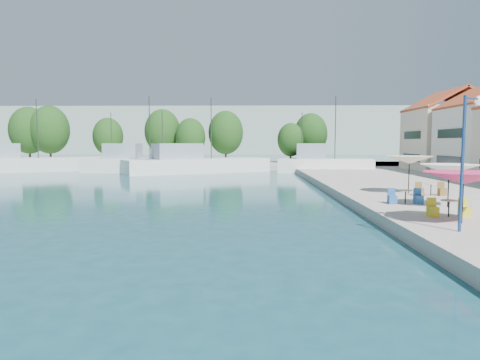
{
  "coord_description": "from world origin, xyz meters",
  "views": [
    {
      "loc": [
        -0.07,
        -1.28,
        3.89
      ],
      "look_at": [
        -0.62,
        26.0,
        1.5
      ],
      "focal_mm": 32.0,
      "sensor_mm": 36.0,
      "label": 1
    }
  ],
  "objects_px": {
    "trawler_02": "(136,164)",
    "umbrella_white": "(449,169)",
    "trawler_03": "(195,165)",
    "trawler_04": "(323,164)",
    "street_lamp": "(470,137)",
    "trawler_01": "(17,164)",
    "umbrella_pink": "(464,178)",
    "umbrella_cream": "(409,160)"
  },
  "relations": [
    {
      "from": "trawler_02",
      "to": "umbrella_white",
      "type": "distance_m",
      "value": 41.52
    },
    {
      "from": "trawler_04",
      "to": "street_lamp",
      "type": "distance_m",
      "value": 39.83
    },
    {
      "from": "trawler_02",
      "to": "trawler_03",
      "type": "height_order",
      "value": "same"
    },
    {
      "from": "trawler_02",
      "to": "umbrella_pink",
      "type": "height_order",
      "value": "trawler_02"
    },
    {
      "from": "umbrella_pink",
      "to": "trawler_02",
      "type": "bearing_deg",
      "value": 121.75
    },
    {
      "from": "trawler_02",
      "to": "umbrella_pink",
      "type": "xyz_separation_m",
      "value": [
        23.33,
        -37.71,
        1.38
      ]
    },
    {
      "from": "trawler_04",
      "to": "umbrella_cream",
      "type": "distance_m",
      "value": 27.84
    },
    {
      "from": "trawler_02",
      "to": "umbrella_white",
      "type": "xyz_separation_m",
      "value": [
        24.8,
        -33.27,
        1.48
      ]
    },
    {
      "from": "trawler_01",
      "to": "trawler_04",
      "type": "height_order",
      "value": "same"
    },
    {
      "from": "trawler_01",
      "to": "trawler_03",
      "type": "relative_size",
      "value": 1.13
    },
    {
      "from": "trawler_03",
      "to": "umbrella_white",
      "type": "bearing_deg",
      "value": -90.99
    },
    {
      "from": "umbrella_pink",
      "to": "trawler_04",
      "type": "bearing_deg",
      "value": 88.68
    },
    {
      "from": "trawler_01",
      "to": "umbrella_pink",
      "type": "relative_size",
      "value": 6.47
    },
    {
      "from": "trawler_04",
      "to": "street_lamp",
      "type": "xyz_separation_m",
      "value": [
        -1.49,
        -39.68,
        3.01
      ]
    },
    {
      "from": "umbrella_white",
      "to": "umbrella_cream",
      "type": "height_order",
      "value": "umbrella_cream"
    },
    {
      "from": "trawler_01",
      "to": "trawler_03",
      "type": "height_order",
      "value": "same"
    },
    {
      "from": "trawler_02",
      "to": "umbrella_white",
      "type": "height_order",
      "value": "trawler_02"
    },
    {
      "from": "trawler_02",
      "to": "street_lamp",
      "type": "relative_size",
      "value": 2.93
    },
    {
      "from": "trawler_01",
      "to": "trawler_04",
      "type": "distance_m",
      "value": 40.89
    },
    {
      "from": "trawler_02",
      "to": "street_lamp",
      "type": "xyz_separation_m",
      "value": [
        22.72,
        -39.23,
        3.02
      ]
    },
    {
      "from": "trawler_04",
      "to": "trawler_02",
      "type": "bearing_deg",
      "value": -170.82
    },
    {
      "from": "trawler_01",
      "to": "umbrella_white",
      "type": "height_order",
      "value": "trawler_01"
    },
    {
      "from": "trawler_04",
      "to": "trawler_03",
      "type": "bearing_deg",
      "value": -170.33
    },
    {
      "from": "trawler_04",
      "to": "umbrella_pink",
      "type": "distance_m",
      "value": 38.2
    },
    {
      "from": "trawler_01",
      "to": "trawler_03",
      "type": "distance_m",
      "value": 24.3
    },
    {
      "from": "umbrella_white",
      "to": "street_lamp",
      "type": "bearing_deg",
      "value": -109.26
    },
    {
      "from": "trawler_01",
      "to": "trawler_03",
      "type": "bearing_deg",
      "value": -31.76
    },
    {
      "from": "umbrella_cream",
      "to": "trawler_01",
      "type": "bearing_deg",
      "value": 145.17
    },
    {
      "from": "umbrella_white",
      "to": "street_lamp",
      "type": "relative_size",
      "value": 0.58
    },
    {
      "from": "trawler_01",
      "to": "umbrella_cream",
      "type": "relative_size",
      "value": 7.02
    },
    {
      "from": "umbrella_pink",
      "to": "trawler_01",
      "type": "bearing_deg",
      "value": 135.45
    },
    {
      "from": "trawler_03",
      "to": "street_lamp",
      "type": "bearing_deg",
      "value": -97.26
    },
    {
      "from": "trawler_03",
      "to": "trawler_04",
      "type": "distance_m",
      "value": 16.64
    },
    {
      "from": "trawler_04",
      "to": "umbrella_pink",
      "type": "bearing_deg",
      "value": -83.21
    },
    {
      "from": "trawler_01",
      "to": "street_lamp",
      "type": "xyz_separation_m",
      "value": [
        39.39,
        -40.9,
        3.02
      ]
    },
    {
      "from": "umbrella_pink",
      "to": "street_lamp",
      "type": "height_order",
      "value": "street_lamp"
    },
    {
      "from": "umbrella_white",
      "to": "street_lamp",
      "type": "xyz_separation_m",
      "value": [
        -2.08,
        -5.96,
        1.54
      ]
    },
    {
      "from": "trawler_02",
      "to": "trawler_04",
      "type": "relative_size",
      "value": 1.19
    },
    {
      "from": "trawler_01",
      "to": "trawler_02",
      "type": "distance_m",
      "value": 16.75
    },
    {
      "from": "umbrella_pink",
      "to": "umbrella_white",
      "type": "xyz_separation_m",
      "value": [
        1.47,
        4.44,
        0.1
      ]
    },
    {
      "from": "trawler_03",
      "to": "street_lamp",
      "type": "xyz_separation_m",
      "value": [
        15.15,
        -39.23,
        3.02
      ]
    },
    {
      "from": "umbrella_white",
      "to": "street_lamp",
      "type": "distance_m",
      "value": 6.5
    }
  ]
}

